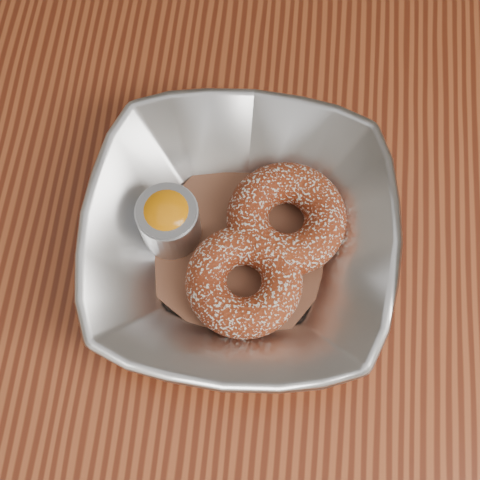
# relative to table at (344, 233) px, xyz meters

# --- Properties ---
(ground_plane) EXTENTS (4.00, 4.00, 0.00)m
(ground_plane) POSITION_rel_table_xyz_m (0.00, 0.00, -0.65)
(ground_plane) COLOR #565659
(ground_plane) RESTS_ON ground
(table) EXTENTS (1.20, 0.80, 0.75)m
(table) POSITION_rel_table_xyz_m (0.00, 0.00, 0.00)
(table) COLOR brown
(table) RESTS_ON ground_plane
(serving_bowl) EXTENTS (0.24, 0.24, 0.06)m
(serving_bowl) POSITION_rel_table_xyz_m (-0.10, -0.06, 0.13)
(serving_bowl) COLOR silver
(serving_bowl) RESTS_ON table
(parchment) EXTENTS (0.20, 0.20, 0.00)m
(parchment) POSITION_rel_table_xyz_m (-0.10, -0.06, 0.11)
(parchment) COLOR brown
(parchment) RESTS_ON table
(donut_back) EXTENTS (0.12, 0.12, 0.03)m
(donut_back) POSITION_rel_table_xyz_m (-0.06, -0.04, 0.13)
(donut_back) COLOR maroon
(donut_back) RESTS_ON parchment
(donut_front) EXTENTS (0.12, 0.12, 0.03)m
(donut_front) POSITION_rel_table_xyz_m (-0.09, -0.10, 0.12)
(donut_front) COLOR maroon
(donut_front) RESTS_ON parchment
(ramekin) EXTENTS (0.05, 0.05, 0.05)m
(ramekin) POSITION_rel_table_xyz_m (-0.15, -0.06, 0.13)
(ramekin) COLOR silver
(ramekin) RESTS_ON table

